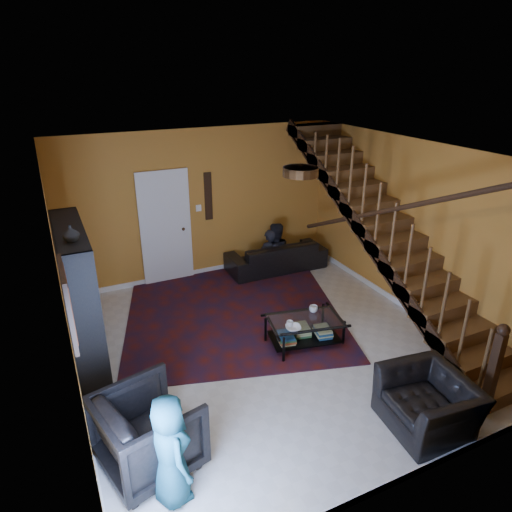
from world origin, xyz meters
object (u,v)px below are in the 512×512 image
Objects in this scene: sofa at (276,256)px; armchair_left at (149,432)px; bookshelf at (81,303)px; armchair_right at (428,403)px; coffee_table at (304,330)px.

armchair_left reaches higher than sofa.
bookshelf is 4.42m from armchair_right.
armchair_left is at bearing -80.12° from bookshelf.
armchair_right is 2.07m from coffee_table.
sofa is (3.78, 1.70, -0.68)m from bookshelf.
armchair_left is 3.07m from armchair_right.
bookshelf is 2.14× the size of armchair_left.
bookshelf reaches higher than armchair_left.
sofa is 2.01× the size of armchair_right.
coffee_table is at bearing 72.02° from sofa.
bookshelf is at bearing 25.01° from sofa.
coffee_table is at bearing -78.43° from armchair_left.
armchair_right is at bearing -119.12° from armchair_left.
armchair_right is (2.96, -0.81, -0.11)m from armchair_left.
sofa is 4.57m from armchair_right.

